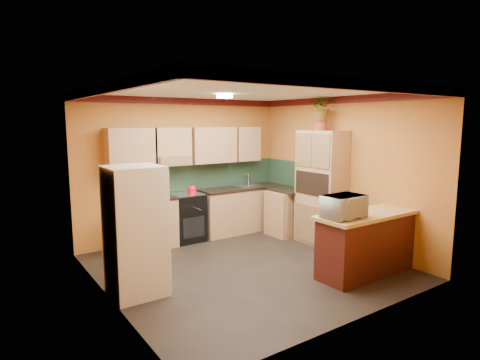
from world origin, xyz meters
name	(u,v)px	position (x,y,z in m)	size (l,w,h in m)	color
room_shell	(237,133)	(0.02, 0.28, 2.09)	(4.24, 4.24, 2.72)	black
base_cabinets_back	(215,214)	(0.51, 1.80, 0.44)	(3.65, 0.60, 0.88)	tan
countertop_back	(215,191)	(0.51, 1.80, 0.90)	(3.65, 0.62, 0.04)	black
stove	(187,217)	(-0.11, 1.80, 0.46)	(0.58, 0.58, 0.91)	black
kettle	(192,189)	(-0.01, 1.75, 1.00)	(0.17, 0.17, 0.18)	red
sink	(247,186)	(1.29, 1.80, 0.94)	(0.48, 0.40, 0.03)	silver
base_cabinets_right	(289,212)	(1.80, 1.05, 0.44)	(0.60, 0.80, 0.88)	tan
countertop_right	(289,190)	(1.80, 1.05, 0.90)	(0.62, 0.80, 0.04)	black
fridge	(135,231)	(-1.75, 0.02, 0.85)	(0.68, 0.66, 1.70)	silver
pantry	(321,188)	(1.85, 0.23, 1.05)	(0.48, 0.90, 2.10)	tan
fern_pot	(321,126)	(1.85, 0.28, 2.18)	(0.22, 0.22, 0.16)	#A13527
fern	(321,107)	(1.85, 0.28, 2.52)	(0.47, 0.41, 0.52)	tan
breakfast_bar	(371,244)	(1.41, -1.24, 0.44)	(1.80, 0.55, 0.88)	#491B11
bar_top	(372,214)	(1.41, -1.24, 0.91)	(1.90, 0.65, 0.05)	tan
microwave	(344,207)	(0.79, -1.24, 1.09)	(0.58, 0.39, 0.32)	silver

